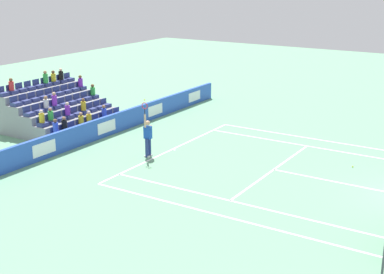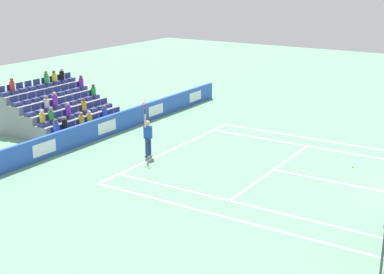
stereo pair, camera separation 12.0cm
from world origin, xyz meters
TOP-DOWN VIEW (x-y plane):
  - line_baseline at (0.00, -11.89)m, footprint 10.97×0.10m
  - line_service at (0.00, -6.40)m, footprint 8.23×0.10m
  - line_centre_service at (0.00, -3.20)m, footprint 0.10×6.40m
  - line_singles_sideline_left at (4.12, -5.95)m, footprint 0.10×11.89m
  - line_singles_sideline_right at (-4.12, -5.95)m, footprint 0.10×11.89m
  - line_doubles_sideline_left at (5.49, -5.95)m, footprint 0.10×11.89m
  - line_doubles_sideline_right at (-5.49, -5.95)m, footprint 0.10×11.89m
  - line_centre_mark at (0.00, -11.79)m, footprint 0.10×0.20m
  - sponsor_barrier at (-0.00, -16.21)m, footprint 22.24×0.22m
  - tennis_player at (1.50, -12.25)m, footprint 0.53×0.38m
  - stadium_stand at (0.00, -19.77)m, footprint 5.58×4.75m
  - loose_tennis_ball at (-2.18, -3.50)m, footprint 0.07×0.07m

SIDE VIEW (x-z plane):
  - line_baseline at x=0.00m, z-range 0.00..0.01m
  - line_service at x=0.00m, z-range 0.00..0.01m
  - line_centre_service at x=0.00m, z-range 0.00..0.01m
  - line_singles_sideline_left at x=4.12m, z-range 0.00..0.01m
  - line_singles_sideline_right at x=-4.12m, z-range 0.00..0.01m
  - line_doubles_sideline_left at x=5.49m, z-range 0.00..0.01m
  - line_doubles_sideline_right at x=-5.49m, z-range 0.00..0.01m
  - line_centre_mark at x=0.00m, z-range 0.00..0.01m
  - loose_tennis_ball at x=-2.18m, z-range 0.00..0.07m
  - sponsor_barrier at x=0.00m, z-range 0.00..1.08m
  - stadium_stand at x=0.00m, z-range -0.69..2.34m
  - tennis_player at x=1.50m, z-range -0.43..2.42m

